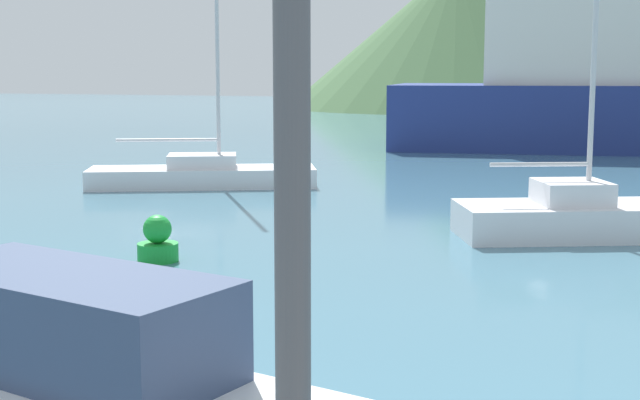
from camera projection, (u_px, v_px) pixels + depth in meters
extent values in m
cylinder|color=#4C4C51|center=(292.00, 98.00, 2.83)|extent=(0.12, 0.12, 5.65)
cube|color=#334260|center=(67.00, 321.00, 8.47)|extent=(3.59, 2.16, 0.95)
cube|color=silver|center=(571.00, 221.00, 19.99)|extent=(5.45, 4.03, 0.75)
cube|color=silver|center=(572.00, 193.00, 19.90)|extent=(1.99, 2.00, 0.52)
cylinder|color=#BCBCC1|center=(595.00, 41.00, 19.44)|extent=(0.12, 0.12, 7.21)
cylinder|color=#BCBCC1|center=(540.00, 164.00, 19.75)|extent=(2.09, 1.01, 0.10)
cube|color=silver|center=(203.00, 177.00, 28.74)|extent=(7.44, 5.01, 0.62)
cube|color=silver|center=(202.00, 161.00, 28.66)|extent=(2.59, 2.26, 0.43)
cylinder|color=#BCBCC1|center=(217.00, 11.00, 28.03)|extent=(0.12, 0.12, 9.93)
cylinder|color=#BCBCC1|center=(168.00, 140.00, 28.47)|extent=(2.98, 1.49, 0.10)
cylinder|color=green|center=(158.00, 252.00, 17.46)|extent=(0.80, 0.80, 0.36)
sphere|color=green|center=(157.00, 229.00, 17.39)|extent=(0.56, 0.56, 0.56)
cone|color=#476B42|center=(456.00, 35.00, 90.10)|extent=(34.57, 34.57, 14.59)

